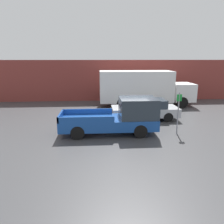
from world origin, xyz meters
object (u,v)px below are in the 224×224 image
Objects in this scene: car at (145,109)px; delivery_truck at (142,87)px; pickup_truck at (119,117)px; parking_sign at (178,111)px; newspaper_box at (123,96)px.

car is 4.71m from delivery_truck.
parking_sign is (3.47, -0.33, 0.41)m from pickup_truck.
delivery_truck reaches higher than car.
delivery_truck is (2.94, 7.53, 0.77)m from pickup_truck.
pickup_truck is 3.51m from parking_sign.
parking_sign is at bearing -86.13° from delivery_truck.
newspaper_box is at bearing 101.12° from parking_sign.
newspaper_box is at bearing 96.70° from car.
newspaper_box is (-2.05, 10.43, -0.84)m from parking_sign.
delivery_truck is at bearing -59.43° from newspaper_box.
car is 4.33× the size of newspaper_box.
parking_sign is at bearing -78.88° from newspaper_box.
pickup_truck is 5.10× the size of newspaper_box.
delivery_truck is 7.88m from parking_sign.
pickup_truck is 2.29× the size of parking_sign.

